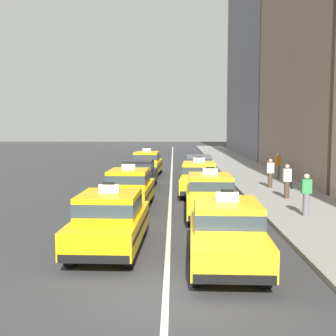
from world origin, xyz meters
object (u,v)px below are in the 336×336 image
Objects in this scene: taxi_left_nearest at (110,220)px; taxi_left_fourth at (147,163)px; taxi_right_nearest at (226,231)px; pedestrian_far_corner at (270,173)px; sedan_right_fourth at (198,167)px; sedan_left_third at (139,173)px; pedestrian_mid_block at (306,195)px; pedestrian_by_storefront at (278,166)px; taxi_right_third at (199,178)px; taxi_right_second at (210,195)px; taxi_left_second at (129,188)px; pedestrian_trailing at (287,181)px.

taxi_left_nearest is 0.99× the size of taxi_left_fourth.
taxi_right_nearest reaches higher than pedestrian_far_corner.
taxi_left_nearest is 16.25m from sedan_right_fourth.
pedestrian_mid_block reaches higher than sedan_left_third.
sedan_left_third is 2.76× the size of pedestrian_mid_block.
taxi_left_nearest is 17.46m from pedestrian_by_storefront.
taxi_left_fourth is at bearing 110.39° from taxi_right_third.
taxi_right_third is at bearing 91.22° from taxi_right_second.
taxi_right_third is (3.12, -8.40, 0.00)m from taxi_left_fourth.
taxi_right_second reaches higher than sedan_left_third.
taxi_right_nearest is at bearing -90.82° from sedan_right_fourth.
taxi_right_second is 11.38m from sedan_right_fourth.
taxi_left_fourth is 3.00× the size of pedestrian_far_corner.
taxi_left_second is 8.82m from pedestrian_far_corner.
pedestrian_far_corner reaches higher than sedan_left_third.
taxi_left_second and taxi_right_nearest have the same top height.
sedan_right_fourth is at bearing -34.35° from taxi_left_fourth.
pedestrian_by_storefront is at bearing 47.17° from taxi_left_second.
sedan_right_fourth is at bearing 105.89° from pedestrian_mid_block.
taxi_left_second is 11.94m from taxi_left_fourth.
pedestrian_far_corner is at bearing 87.94° from pedestrian_mid_block.
taxi_left_nearest reaches higher than pedestrian_trailing.
taxi_right_nearest is (3.27, -13.35, 0.03)m from sedan_left_third.
pedestrian_mid_block is (3.67, -5.75, 0.07)m from taxi_right_third.
taxi_left_nearest is 1.05× the size of sedan_left_third.
pedestrian_by_storefront is at bearing 80.18° from pedestrian_trailing.
sedan_right_fourth is 4.95m from pedestrian_by_storefront.
pedestrian_mid_block is (6.74, 4.10, 0.07)m from taxi_left_nearest.
taxi_right_nearest is 0.99× the size of taxi_right_third.
pedestrian_by_storefront reaches higher than pedestrian_far_corner.
taxi_right_second and taxi_right_third have the same top height.
pedestrian_far_corner is (7.06, -6.71, 0.06)m from taxi_left_fourth.
taxi_right_second is 5.32m from taxi_right_third.
pedestrian_by_storefront is at bearing -19.06° from taxi_left_fourth.
taxi_left_nearest and taxi_left_fourth have the same top height.
taxi_left_fourth is 2.83× the size of pedestrian_by_storefront.
pedestrian_by_storefront reaches higher than pedestrian_mid_block.
taxi_right_second is (3.32, -7.52, 0.03)m from sedan_left_third.
sedan_left_third is 0.94× the size of taxi_right_third.
pedestrian_trailing is at bearing -55.19° from taxi_left_fourth.
taxi_right_nearest is 2.81× the size of pedestrian_by_storefront.
sedan_left_third is 8.22m from taxi_right_second.
taxi_left_second is 0.99× the size of taxi_left_fourth.
sedan_right_fourth is at bearing 89.18° from taxi_right_nearest.
taxi_right_nearest is at bearing -112.63° from pedestrian_trailing.
taxi_left_fourth is 2.93× the size of pedestrian_mid_block.
taxi_left_second and taxi_right_second have the same top height.
taxi_right_second reaches higher than sedan_right_fourth.
taxi_right_nearest is 2.93× the size of pedestrian_trailing.
taxi_left_second reaches higher than sedan_left_third.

